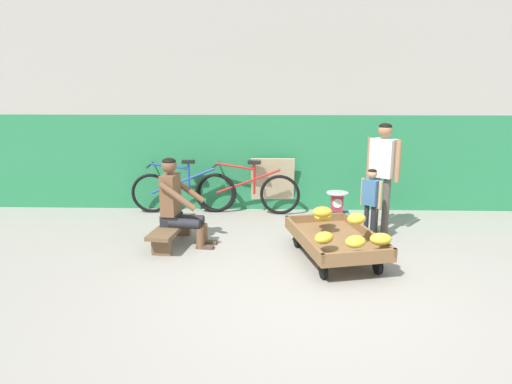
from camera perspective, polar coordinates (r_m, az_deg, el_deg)
ground_plane at (r=4.75m, az=7.08°, el=-12.67°), size 80.00×80.00×0.00m
back_wall at (r=7.67m, az=5.11°, el=10.30°), size 16.00×0.30×3.34m
banana_cart at (r=5.64m, az=9.59°, el=-5.82°), size 1.15×1.59×0.36m
banana_pile at (r=5.39m, az=10.54°, el=-4.20°), size 0.89×1.24×0.27m
low_bench at (r=6.17m, az=-10.21°, el=-4.55°), size 0.45×1.13×0.27m
vendor_seated at (r=6.04m, az=-9.56°, el=-1.27°), size 0.71×0.53×1.14m
plastic_crate at (r=6.60m, az=9.75°, el=-3.78°), size 0.36×0.28×0.30m
weighing_scale at (r=6.52m, az=9.85°, el=-1.24°), size 0.30×0.30×0.29m
bicycle_near_left at (r=7.60m, az=-8.92°, el=0.10°), size 1.66×0.48×0.86m
bicycle_far_left at (r=7.47m, az=-1.00°, el=0.04°), size 1.66×0.48×0.86m
sign_board at (r=7.62m, az=2.03°, el=0.97°), size 0.70×0.23×0.88m
customer_adult at (r=6.59m, az=15.23°, el=3.09°), size 0.39×0.36×1.53m
customer_child at (r=6.23m, az=13.84°, el=-0.65°), size 0.23×0.24×0.98m
shopping_bag at (r=6.22m, az=9.74°, el=-5.14°), size 0.18×0.12×0.24m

